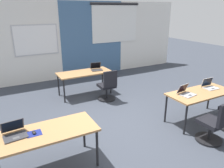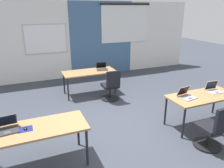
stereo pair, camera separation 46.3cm
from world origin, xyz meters
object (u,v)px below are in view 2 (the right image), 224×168
object	(u,v)px
laptop_near_right_end	(214,89)
laptop_far_right	(102,68)
laptop_near_right_inner	(187,95)
desk_far_center	(89,73)
chair_near_right_inner	(213,131)
chair_far_right	(111,88)
desk_near_left	(37,131)
laptop_near_left_end	(7,127)
desk_near_right	(203,98)
mouse_near_left_end	(25,128)

from	to	relation	value
laptop_near_right_end	laptop_far_right	bearing A→B (deg)	125.21
laptop_near_right_inner	desk_far_center	bearing A→B (deg)	107.10
laptop_far_right	chair_near_right_inner	world-z (taller)	laptop_far_right
chair_far_right	laptop_far_right	bearing A→B (deg)	-89.90
desk_near_left	laptop_far_right	distance (m)	3.58
laptop_near_left_end	laptop_near_right_end	xyz separation A→B (m)	(4.34, -0.01, 0.00)
desk_near_right	laptop_near_right_inner	size ratio (longest dim) A/B	4.28
desk_near_left	chair_far_right	distance (m)	3.01
mouse_near_left_end	desk_far_center	bearing A→B (deg)	55.43
chair_near_right_inner	desk_near_right	bearing A→B (deg)	-123.46
mouse_near_left_end	laptop_far_right	bearing A→B (deg)	50.46
laptop_near_right_inner	chair_near_right_inner	world-z (taller)	laptop_near_right_inner
desk_near_left	mouse_near_left_end	size ratio (longest dim) A/B	14.97
mouse_near_left_end	chair_far_right	xyz separation A→B (m)	(2.33, 2.06, -0.36)
laptop_far_right	laptop_near_right_inner	bearing A→B (deg)	-61.60
laptop_near_left_end	desk_near_left	bearing A→B (deg)	-18.83
desk_far_center	laptop_near_left_end	world-z (taller)	laptop_near_left_end
laptop_far_right	chair_near_right_inner	xyz separation A→B (m)	(0.87, -3.62, -0.39)
laptop_near_right_end	chair_far_right	xyz separation A→B (m)	(-1.74, 1.99, -0.39)
desk_far_center	desk_near_left	bearing A→B (deg)	-122.01
desk_far_center	laptop_near_right_inner	size ratio (longest dim) A/B	4.28
desk_near_right	laptop_near_right_inner	distance (m)	0.43
laptop_far_right	desk_far_center	bearing A→B (deg)	-163.09
laptop_near_right_inner	chair_near_right_inner	size ratio (longest dim) A/B	0.41
desk_near_left	chair_far_right	size ratio (longest dim) A/B	1.74
laptop_near_left_end	mouse_near_left_end	bearing A→B (deg)	-22.71
desk_near_right	laptop_near_left_end	bearing A→B (deg)	178.51
desk_near_right	laptop_near_right_inner	world-z (taller)	laptop_near_right_inner
laptop_near_right_end	mouse_near_left_end	bearing A→B (deg)	-175.97
laptop_near_left_end	laptop_near_right_end	size ratio (longest dim) A/B	1.04
desk_far_center	laptop_far_right	xyz separation A→B (m)	(0.42, 0.05, 0.11)
laptop_near_right_end	chair_far_right	world-z (taller)	laptop_near_right_end
laptop_near_left_end	laptop_near_right_inner	distance (m)	3.52
desk_near_left	laptop_near_right_inner	distance (m)	3.09
laptop_near_right_inner	chair_near_right_inner	distance (m)	0.91
desk_far_center	chair_near_right_inner	distance (m)	3.81
desk_near_left	laptop_near_left_end	distance (m)	0.46
laptop_near_right_end	desk_near_right	bearing A→B (deg)	-164.27
desk_far_center	laptop_near_right_end	distance (m)	3.46
laptop_far_right	laptop_near_left_end	bearing A→B (deg)	-123.14
desk_near_right	chair_near_right_inner	world-z (taller)	chair_near_right_inner
laptop_near_left_end	laptop_near_right_end	bearing A→B (deg)	-5.65
desk_far_center	chair_near_right_inner	bearing A→B (deg)	-70.21
laptop_near_left_end	desk_far_center	bearing A→B (deg)	45.55
desk_far_center	mouse_near_left_end	xyz separation A→B (m)	(-1.92, -2.78, 0.08)
chair_far_right	desk_near_left	bearing A→B (deg)	44.60
laptop_near_right_end	chair_near_right_inner	xyz separation A→B (m)	(-0.87, -0.86, -0.39)
desk_near_left	chair_near_right_inner	distance (m)	3.14
laptop_near_right_end	chair_near_right_inner	world-z (taller)	laptop_near_right_end
chair_far_right	laptop_near_left_end	bearing A→B (deg)	38.05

